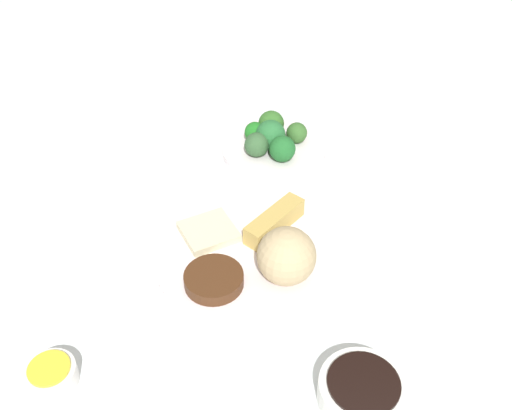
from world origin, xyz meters
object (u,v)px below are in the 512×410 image
Objects in this scene: main_plate at (246,259)px; broccoli_plate at (274,150)px; sauce_ramekin_hot_mustard at (52,376)px; soy_sauce_bowl at (362,392)px.

broccoli_plate is (-0.05, -0.28, -0.00)m from main_plate.
broccoli_plate is 0.56m from sauce_ramekin_hot_mustard.
soy_sauce_bowl reaches higher than sauce_ramekin_hot_mustard.
main_plate reaches higher than broccoli_plate.
broccoli_plate is at bearing -80.97° from soy_sauce_bowl.
main_plate is 2.64× the size of soy_sauce_bowl.
main_plate is at bearing 79.25° from broccoli_plate.
main_plate is 0.31m from sauce_ramekin_hot_mustard.
broccoli_plate is at bearing -121.13° from sauce_ramekin_hot_mustard.
broccoli_plate is 0.52m from soy_sauce_bowl.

